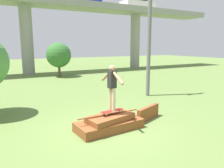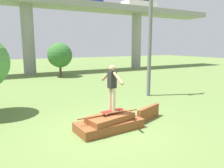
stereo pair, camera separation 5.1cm
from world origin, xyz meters
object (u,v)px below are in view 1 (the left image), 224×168
Objects in this scene: skateboard at (112,111)px; utility_pole at (150,24)px; skater at (112,85)px; car_on_overpass_right at (137,4)px; tree_behind_left at (59,55)px.

utility_pole reaches higher than skateboard.
skater is 21.16m from car_on_overpass_right.
utility_pole is 2.49× the size of tree_behind_left.
car_on_overpass_right is 1.37× the size of tree_behind_left.
car_on_overpass_right is at bearing 56.60° from utility_pole.
skateboard is 0.11× the size of utility_pole.
skater is 0.50× the size of tree_behind_left.
tree_behind_left is (-10.56, -3.43, -5.62)m from car_on_overpass_right.
utility_pole is (4.02, 3.21, 2.28)m from skater.
car_on_overpass_right is 0.55× the size of utility_pole.
car_on_overpass_right is at bearing 52.11° from skater.
skateboard is 21.42m from car_on_overpass_right.
utility_pole reaches higher than skater.
tree_behind_left is at bearing 102.74° from utility_pole.
skateboard is 0.20× the size of car_on_overpass_right.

